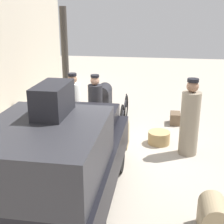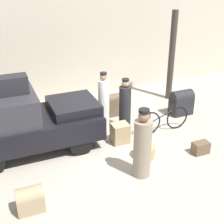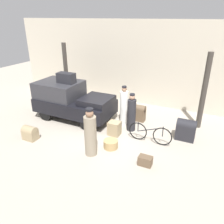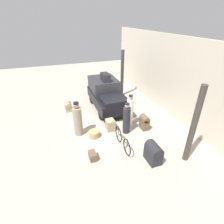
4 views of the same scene
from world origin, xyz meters
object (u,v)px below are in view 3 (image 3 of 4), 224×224
object	(u,v)px
conductor_in_dark_uniform	(124,107)
trunk_umber_medium	(114,128)
porter_standing_middle	(132,114)
bicycle	(150,134)
trunk_large_brown	(186,129)
trunk_on_truck_roof	(66,78)
porter_carrying_trunk	(90,134)
suitcase_tan_flat	(139,113)
trunk_barrel_dark	(30,133)
suitcase_black_upright	(145,161)
truck	(71,100)
wicker_basket	(111,144)

from	to	relation	value
conductor_in_dark_uniform	trunk_umber_medium	distance (m)	1.26
porter_standing_middle	bicycle	bearing A→B (deg)	-31.55
trunk_large_brown	trunk_on_truck_roof	world-z (taller)	trunk_on_truck_roof
porter_standing_middle	trunk_on_truck_roof	xyz separation A→B (m)	(-3.28, -0.07, 1.22)
conductor_in_dark_uniform	porter_standing_middle	size ratio (longest dim) A/B	1.08
porter_carrying_trunk	suitcase_tan_flat	size ratio (longest dim) A/B	2.28
suitcase_tan_flat	trunk_barrel_dark	size ratio (longest dim) A/B	1.36
bicycle	suitcase_black_upright	distance (m)	1.54
porter_carrying_trunk	suitcase_tan_flat	distance (m)	3.48
truck	porter_carrying_trunk	xyz separation A→B (m)	(2.46, -2.29, -0.11)
bicycle	trunk_barrel_dark	distance (m)	4.84
bicycle	porter_carrying_trunk	xyz separation A→B (m)	(-1.68, -1.72, 0.44)
bicycle	trunk_large_brown	world-z (taller)	trunk_large_brown
porter_carrying_trunk	trunk_on_truck_roof	xyz separation A→B (m)	(-2.64, 2.29, 1.17)
porter_standing_middle	trunk_large_brown	size ratio (longest dim) A/B	1.93
trunk_umber_medium	conductor_in_dark_uniform	bearing A→B (deg)	92.96
wicker_basket	trunk_umber_medium	bearing A→B (deg)	107.61
wicker_basket	trunk_large_brown	world-z (taller)	trunk_large_brown
suitcase_black_upright	trunk_umber_medium	xyz separation A→B (m)	(-1.82, 1.42, 0.13)
porter_standing_middle	trunk_umber_medium	distance (m)	0.98
porter_standing_middle	suitcase_black_upright	xyz separation A→B (m)	(1.34, -2.13, -0.61)
trunk_umber_medium	trunk_barrel_dark	world-z (taller)	trunk_umber_medium
truck	wicker_basket	world-z (taller)	truck
wicker_basket	trunk_barrel_dark	world-z (taller)	trunk_barrel_dark
bicycle	conductor_in_dark_uniform	xyz separation A→B (m)	(-1.58, 1.07, 0.46)
conductor_in_dark_uniform	trunk_large_brown	distance (m)	2.85
bicycle	truck	bearing A→B (deg)	172.15
wicker_basket	porter_carrying_trunk	bearing A→B (deg)	-124.42
bicycle	porter_carrying_trunk	size ratio (longest dim) A/B	0.97
conductor_in_dark_uniform	porter_carrying_trunk	xyz separation A→B (m)	(-0.10, -2.78, -0.02)
porter_standing_middle	trunk_barrel_dark	bearing A→B (deg)	-143.33
truck	suitcase_tan_flat	world-z (taller)	truck
porter_standing_middle	suitcase_black_upright	bearing A→B (deg)	-57.75
wicker_basket	truck	bearing A→B (deg)	151.22
suitcase_black_upright	trunk_barrel_dark	world-z (taller)	trunk_barrel_dark
bicycle	trunk_barrel_dark	size ratio (longest dim) A/B	3.01
suitcase_black_upright	trunk_large_brown	world-z (taller)	trunk_large_brown
bicycle	trunk_large_brown	bearing A→B (deg)	34.70
conductor_in_dark_uniform	porter_carrying_trunk	distance (m)	2.78
suitcase_black_upright	suitcase_tan_flat	distance (m)	3.44
suitcase_tan_flat	trunk_large_brown	world-z (taller)	trunk_large_brown
truck	suitcase_black_upright	world-z (taller)	truck
truck	trunk_barrel_dark	size ratio (longest dim) A/B	6.47
suitcase_tan_flat	porter_standing_middle	bearing A→B (deg)	-90.94
trunk_large_brown	trunk_on_truck_roof	size ratio (longest dim) A/B	1.04
wicker_basket	trunk_umber_medium	distance (m)	1.02
bicycle	conductor_in_dark_uniform	distance (m)	1.96
suitcase_black_upright	bicycle	bearing A→B (deg)	101.58
porter_standing_middle	trunk_barrel_dark	distance (m)	4.28
suitcase_tan_flat	trunk_large_brown	size ratio (longest dim) A/B	0.91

